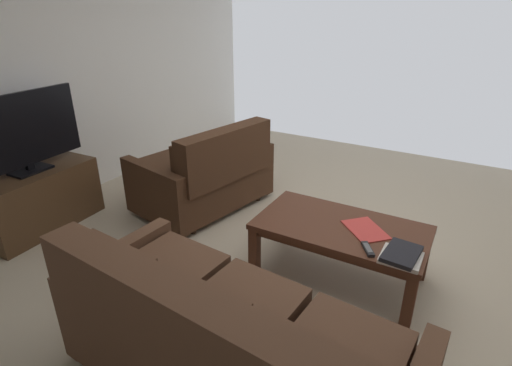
{
  "coord_description": "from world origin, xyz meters",
  "views": [
    {
      "loc": [
        -0.86,
        2.65,
        1.88
      ],
      "look_at": [
        0.24,
        0.74,
        0.89
      ],
      "focal_mm": 28.09,
      "sensor_mm": 36.0,
      "label": 1
    }
  ],
  "objects_px": {
    "sofa_main": "(224,345)",
    "book_stack": "(401,256)",
    "loose_magazine": "(365,230)",
    "flat_tv": "(21,132)",
    "loveseat_near": "(206,173)",
    "coffee_table": "(341,233)",
    "tv_remote": "(368,249)",
    "tv_stand": "(38,200)"
  },
  "relations": [
    {
      "from": "sofa_main",
      "to": "tv_remote",
      "type": "bearing_deg",
      "value": -110.8
    },
    {
      "from": "loveseat_near",
      "to": "tv_stand",
      "type": "distance_m",
      "value": 1.53
    },
    {
      "from": "tv_stand",
      "to": "flat_tv",
      "type": "xyz_separation_m",
      "value": [
        -0.0,
        -0.0,
        0.63
      ]
    },
    {
      "from": "sofa_main",
      "to": "tv_stand",
      "type": "height_order",
      "value": "sofa_main"
    },
    {
      "from": "tv_stand",
      "to": "loose_magazine",
      "type": "xyz_separation_m",
      "value": [
        -2.76,
        -0.66,
        0.17
      ]
    },
    {
      "from": "book_stack",
      "to": "tv_remote",
      "type": "relative_size",
      "value": 1.89
    },
    {
      "from": "coffee_table",
      "to": "book_stack",
      "type": "distance_m",
      "value": 0.51
    },
    {
      "from": "sofa_main",
      "to": "book_stack",
      "type": "xyz_separation_m",
      "value": [
        -0.61,
        -1.06,
        0.09
      ]
    },
    {
      "from": "flat_tv",
      "to": "loose_magazine",
      "type": "height_order",
      "value": "flat_tv"
    },
    {
      "from": "sofa_main",
      "to": "loose_magazine",
      "type": "height_order",
      "value": "sofa_main"
    },
    {
      "from": "coffee_table",
      "to": "tv_remote",
      "type": "relative_size",
      "value": 7.56
    },
    {
      "from": "flat_tv",
      "to": "book_stack",
      "type": "height_order",
      "value": "flat_tv"
    },
    {
      "from": "sofa_main",
      "to": "loose_magazine",
      "type": "distance_m",
      "value": 1.34
    },
    {
      "from": "coffee_table",
      "to": "flat_tv",
      "type": "height_order",
      "value": "flat_tv"
    },
    {
      "from": "loose_magazine",
      "to": "sofa_main",
      "type": "bearing_deg",
      "value": 30.27
    },
    {
      "from": "loveseat_near",
      "to": "coffee_table",
      "type": "height_order",
      "value": "loveseat_near"
    },
    {
      "from": "sofa_main",
      "to": "tv_stand",
      "type": "bearing_deg",
      "value": -14.69
    },
    {
      "from": "loveseat_near",
      "to": "tv_remote",
      "type": "relative_size",
      "value": 8.74
    },
    {
      "from": "flat_tv",
      "to": "tv_remote",
      "type": "bearing_deg",
      "value": -171.72
    },
    {
      "from": "loose_magazine",
      "to": "flat_tv",
      "type": "bearing_deg",
      "value": -32.59
    },
    {
      "from": "tv_stand",
      "to": "book_stack",
      "type": "distance_m",
      "value": 3.09
    },
    {
      "from": "loveseat_near",
      "to": "coffee_table",
      "type": "relative_size",
      "value": 1.16
    },
    {
      "from": "coffee_table",
      "to": "flat_tv",
      "type": "xyz_separation_m",
      "value": [
        2.6,
        0.64,
        0.53
      ]
    },
    {
      "from": "sofa_main",
      "to": "loose_magazine",
      "type": "xyz_separation_m",
      "value": [
        -0.32,
        -1.3,
        0.07
      ]
    },
    {
      "from": "sofa_main",
      "to": "tv_remote",
      "type": "relative_size",
      "value": 11.76
    },
    {
      "from": "loveseat_near",
      "to": "tv_remote",
      "type": "distance_m",
      "value": 1.88
    },
    {
      "from": "sofa_main",
      "to": "loveseat_near",
      "type": "distance_m",
      "value": 2.19
    },
    {
      "from": "coffee_table",
      "to": "flat_tv",
      "type": "distance_m",
      "value": 2.73
    },
    {
      "from": "tv_stand",
      "to": "coffee_table",
      "type": "bearing_deg",
      "value": -166.16
    },
    {
      "from": "flat_tv",
      "to": "loose_magazine",
      "type": "bearing_deg",
      "value": -166.63
    },
    {
      "from": "loose_magazine",
      "to": "loveseat_near",
      "type": "bearing_deg",
      "value": -59.78
    },
    {
      "from": "sofa_main",
      "to": "flat_tv",
      "type": "distance_m",
      "value": 2.58
    },
    {
      "from": "loveseat_near",
      "to": "book_stack",
      "type": "height_order",
      "value": "loveseat_near"
    },
    {
      "from": "sofa_main",
      "to": "coffee_table",
      "type": "xyz_separation_m",
      "value": [
        -0.15,
        -1.28,
        -0.0
      ]
    },
    {
      "from": "book_stack",
      "to": "sofa_main",
      "type": "bearing_deg",
      "value": 60.22
    },
    {
      "from": "flat_tv",
      "to": "sofa_main",
      "type": "bearing_deg",
      "value": 165.27
    },
    {
      "from": "sofa_main",
      "to": "loveseat_near",
      "type": "height_order",
      "value": "sofa_main"
    },
    {
      "from": "coffee_table",
      "to": "book_stack",
      "type": "height_order",
      "value": "book_stack"
    },
    {
      "from": "tv_stand",
      "to": "loose_magazine",
      "type": "height_order",
      "value": "tv_stand"
    },
    {
      "from": "tv_stand",
      "to": "tv_remote",
      "type": "xyz_separation_m",
      "value": [
        -2.85,
        -0.42,
        0.17
      ]
    },
    {
      "from": "loveseat_near",
      "to": "tv_remote",
      "type": "bearing_deg",
      "value": 159.6
    },
    {
      "from": "coffee_table",
      "to": "tv_stand",
      "type": "distance_m",
      "value": 2.68
    }
  ]
}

